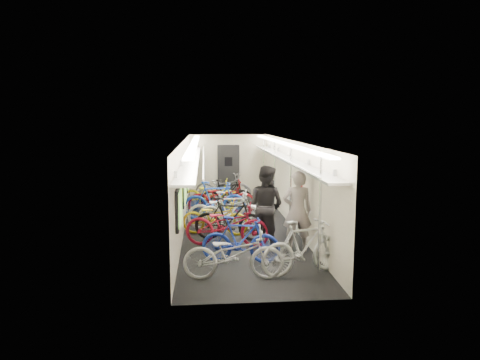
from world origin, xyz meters
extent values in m
plane|color=black|center=(0.00, 0.00, 0.00)|extent=(10.00, 10.00, 0.00)
plane|color=white|center=(0.00, 0.00, 2.40)|extent=(10.00, 10.00, 0.00)
plane|color=beige|center=(-1.50, 0.00, 1.20)|extent=(0.00, 10.00, 10.00)
plane|color=beige|center=(1.50, 0.00, 1.20)|extent=(0.00, 10.00, 10.00)
plane|color=beige|center=(0.00, 5.00, 1.20)|extent=(3.00, 0.00, 3.00)
plane|color=beige|center=(0.00, -5.00, 1.20)|extent=(3.00, 0.00, 3.00)
cube|color=black|center=(-1.46, -3.20, 1.25)|extent=(0.06, 1.10, 0.80)
cube|color=#B3DD60|center=(-1.42, -3.20, 1.25)|extent=(0.02, 0.96, 0.66)
cube|color=black|center=(-1.46, -1.00, 1.25)|extent=(0.06, 1.10, 0.80)
cube|color=#B3DD60|center=(-1.42, -1.00, 1.25)|extent=(0.02, 0.96, 0.66)
cube|color=black|center=(-1.46, 1.20, 1.25)|extent=(0.06, 1.10, 0.80)
cube|color=#B3DD60|center=(-1.42, 1.20, 1.25)|extent=(0.02, 0.96, 0.66)
cube|color=black|center=(-1.46, 3.40, 1.25)|extent=(0.06, 1.10, 0.80)
cube|color=#B3DD60|center=(-1.42, 3.40, 1.25)|extent=(0.02, 0.96, 0.66)
cube|color=yellow|center=(-1.45, -2.10, 1.30)|extent=(0.02, 0.22, 0.30)
cube|color=yellow|center=(-1.45, 0.10, 1.30)|extent=(0.02, 0.22, 0.30)
cube|color=yellow|center=(-1.45, 2.30, 1.30)|extent=(0.02, 0.22, 0.30)
cube|color=black|center=(0.00, 4.94, 1.00)|extent=(0.85, 0.08, 2.00)
cube|color=#999BA0|center=(-1.28, 0.00, 1.92)|extent=(0.40, 9.70, 0.05)
cube|color=#999BA0|center=(1.28, 0.00, 1.92)|extent=(0.40, 9.70, 0.05)
cylinder|color=silver|center=(-0.95, 0.00, 2.02)|extent=(0.04, 9.70, 0.04)
cylinder|color=silver|center=(0.95, 0.00, 2.02)|extent=(0.04, 9.70, 0.04)
cube|color=white|center=(-1.20, 0.00, 2.34)|extent=(0.18, 9.60, 0.04)
cube|color=white|center=(1.20, 0.00, 2.34)|extent=(0.18, 9.60, 0.04)
cylinder|color=silver|center=(1.25, -3.80, 1.20)|extent=(0.05, 0.05, 2.38)
cylinder|color=silver|center=(1.25, -1.00, 1.20)|extent=(0.05, 0.05, 2.38)
cylinder|color=silver|center=(1.25, 1.50, 1.20)|extent=(0.05, 0.05, 2.38)
cylinder|color=silver|center=(1.25, 4.00, 1.20)|extent=(0.05, 0.05, 2.38)
imported|color=#A5A4A9|center=(-0.41, -3.94, 0.50)|extent=(1.92, 0.76, 0.99)
imported|color=#1A2F9E|center=(-0.20, -3.01, 0.50)|extent=(1.71, 0.79, 0.99)
imported|color=maroon|center=(-0.42, -1.80, 0.53)|extent=(2.10, 1.12, 1.05)
imported|color=black|center=(-0.32, -1.32, 0.54)|extent=(1.87, 0.89, 1.08)
imported|color=#B89611|center=(-0.67, -0.74, 0.46)|extent=(1.85, 1.02, 0.92)
imported|color=#BDBDBF|center=(-0.24, -0.38, 0.54)|extent=(1.81, 0.57, 1.08)
imported|color=silver|center=(-0.39, -0.30, 0.54)|extent=(2.16, 1.08, 1.08)
imported|color=#1C43AD|center=(-0.63, 1.02, 0.58)|extent=(1.95, 0.66, 1.15)
imported|color=maroon|center=(-0.41, 1.50, 0.55)|extent=(2.10, 0.73, 1.10)
imported|color=black|center=(-0.21, 2.26, 0.52)|extent=(1.76, 0.60, 1.04)
imported|color=yellow|center=(-0.72, 2.46, 0.51)|extent=(1.99, 0.88, 1.01)
imported|color=#BABABC|center=(0.95, -3.79, 0.54)|extent=(1.88, 1.02, 1.09)
imported|color=slate|center=(-0.28, 3.55, 0.51)|extent=(2.07, 1.24, 1.03)
imported|color=slate|center=(-0.26, 3.70, 0.54)|extent=(2.18, 1.20, 1.09)
imported|color=gray|center=(1.15, -2.26, 0.92)|extent=(0.69, 0.46, 1.84)
imported|color=black|center=(0.50, -1.75, 0.95)|extent=(1.18, 1.14, 1.91)
cube|color=red|center=(1.50, -1.17, 1.28)|extent=(0.29, 0.22, 0.38)
camera|label=1|loc=(-0.94, -11.61, 2.98)|focal=32.00mm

